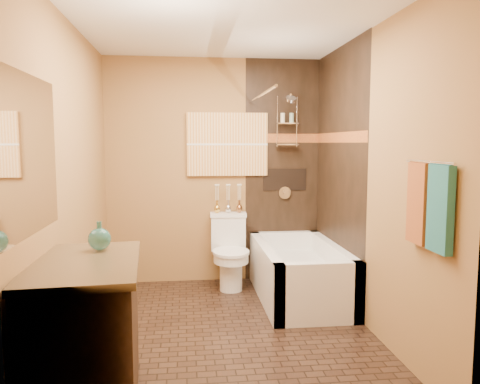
{
  "coord_description": "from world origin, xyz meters",
  "views": [
    {
      "loc": [
        -0.33,
        -3.74,
        1.57
      ],
      "look_at": [
        0.16,
        0.4,
        1.13
      ],
      "focal_mm": 35.0,
      "sensor_mm": 36.0,
      "label": 1
    }
  ],
  "objects": [
    {
      "name": "alcove_niche",
      "position": [
        0.8,
        1.48,
        1.15
      ],
      "size": [
        0.5,
        0.01,
        0.25
      ],
      "primitive_type": "cube",
      "color": "black",
      "rests_on": "alcove_tile_back"
    },
    {
      "name": "vanity_mirror",
      "position": [
        -1.19,
        -1.0,
        1.5
      ],
      "size": [
        0.01,
        1.0,
        0.9
      ],
      "primitive_type": "cube",
      "color": "white",
      "rests_on": "wall_left"
    },
    {
      "name": "mosaic_band_back",
      "position": [
        0.78,
        1.48,
        1.62
      ],
      "size": [
        0.85,
        0.01,
        0.1
      ],
      "primitive_type": "cube",
      "color": "maroon",
      "rests_on": "alcove_tile_back"
    },
    {
      "name": "shower_fixtures",
      "position": [
        0.8,
        1.38,
        1.67
      ],
      "size": [
        0.24,
        0.33,
        1.16
      ],
      "color": "silver",
      "rests_on": "floor"
    },
    {
      "name": "towel_bar",
      "position": [
        1.15,
        -1.05,
        1.45
      ],
      "size": [
        0.02,
        0.55,
        0.02
      ],
      "primitive_type": "cylinder",
      "rotation": [
        1.57,
        0.0,
        0.0
      ],
      "color": "silver",
      "rests_on": "wall_right"
    },
    {
      "name": "alcove_tile_right",
      "position": [
        1.19,
        0.75,
        1.25
      ],
      "size": [
        0.01,
        1.5,
        2.5
      ],
      "primitive_type": "cube",
      "color": "black",
      "rests_on": "wall_right"
    },
    {
      "name": "wall_back",
      "position": [
        0.0,
        1.5,
        1.25
      ],
      "size": [
        2.4,
        0.02,
        2.5
      ],
      "primitive_type": "cube",
      "color": "#97653A",
      "rests_on": "floor"
    },
    {
      "name": "wall_front",
      "position": [
        0.0,
        -1.5,
        1.25
      ],
      "size": [
        2.4,
        0.02,
        2.5
      ],
      "primitive_type": "cube",
      "color": "#97653A",
      "rests_on": "floor"
    },
    {
      "name": "wall_left",
      "position": [
        -1.2,
        0.0,
        1.25
      ],
      "size": [
        0.02,
        3.0,
        2.5
      ],
      "primitive_type": "cube",
      "color": "#97653A",
      "rests_on": "floor"
    },
    {
      "name": "floor",
      "position": [
        0.0,
        0.0,
        0.0
      ],
      "size": [
        3.0,
        3.0,
        0.0
      ],
      "primitive_type": "plane",
      "color": "black",
      "rests_on": "ground"
    },
    {
      "name": "teal_bottle",
      "position": [
        -0.87,
        -0.74,
        0.98
      ],
      "size": [
        0.15,
        0.15,
        0.23
      ],
      "primitive_type": null,
      "rotation": [
        0.0,
        0.0,
        -0.03
      ],
      "color": "#236B63",
      "rests_on": "vanity"
    },
    {
      "name": "curtain_rod",
      "position": [
        0.4,
        0.75,
        2.02
      ],
      "size": [
        0.03,
        1.55,
        0.03
      ],
      "primitive_type": "cylinder",
      "rotation": [
        1.57,
        0.0,
        0.0
      ],
      "color": "silver",
      "rests_on": "wall_back"
    },
    {
      "name": "towel_teal",
      "position": [
        1.16,
        -1.18,
        1.18
      ],
      "size": [
        0.05,
        0.22,
        0.52
      ],
      "primitive_type": "cube",
      "color": "#1D6061",
      "rests_on": "towel_bar"
    },
    {
      "name": "bud_vases",
      "position": [
        0.14,
        1.39,
        0.96
      ],
      "size": [
        0.32,
        0.07,
        0.31
      ],
      "color": "gold",
      "rests_on": "toilet"
    },
    {
      "name": "sunset_painting",
      "position": [
        0.14,
        1.48,
        1.55
      ],
      "size": [
        0.9,
        0.04,
        0.7
      ],
      "primitive_type": "cube",
      "color": "orange",
      "rests_on": "wall_back"
    },
    {
      "name": "wall_right",
      "position": [
        1.2,
        0.0,
        1.25
      ],
      "size": [
        0.02,
        3.0,
        2.5
      ],
      "primitive_type": "cube",
      "color": "#97653A",
      "rests_on": "floor"
    },
    {
      "name": "alcove_tile_back",
      "position": [
        0.78,
        1.49,
        1.25
      ],
      "size": [
        0.85,
        0.01,
        2.5
      ],
      "primitive_type": "cube",
      "color": "black",
      "rests_on": "wall_back"
    },
    {
      "name": "ceiling",
      "position": [
        0.0,
        0.0,
        2.5
      ],
      "size": [
        3.0,
        3.0,
        0.0
      ],
      "primitive_type": "plane",
      "color": "silver",
      "rests_on": "wall_back"
    },
    {
      "name": "toilet",
      "position": [
        0.14,
        1.21,
        0.4
      ],
      "size": [
        0.41,
        0.6,
        0.79
      ],
      "rotation": [
        0.0,
        0.0,
        -0.06
      ],
      "color": "white",
      "rests_on": "floor"
    },
    {
      "name": "vanity",
      "position": [
        -0.92,
        -1.0,
        0.44
      ],
      "size": [
        0.68,
        1.04,
        0.88
      ],
      "rotation": [
        0.0,
        0.0,
        0.08
      ],
      "color": "black",
      "rests_on": "floor"
    },
    {
      "name": "bathtub",
      "position": [
        0.8,
        0.75,
        0.22
      ],
      "size": [
        0.8,
        1.5,
        0.55
      ],
      "color": "white",
      "rests_on": "floor"
    },
    {
      "name": "mosaic_band_right",
      "position": [
        1.18,
        0.75,
        1.62
      ],
      "size": [
        0.01,
        1.5,
        0.1
      ],
      "primitive_type": "cube",
      "color": "maroon",
      "rests_on": "alcove_tile_right"
    },
    {
      "name": "towel_rust",
      "position": [
        1.16,
        -0.92,
        1.18
      ],
      "size": [
        0.05,
        0.22,
        0.52
      ],
      "primitive_type": "cube",
      "color": "#94481B",
      "rests_on": "towel_bar"
    }
  ]
}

